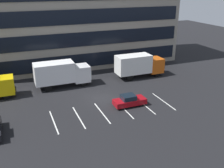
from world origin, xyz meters
name	(u,v)px	position (x,y,z in m)	size (l,w,h in m)	color
ground_plane	(102,98)	(0.00, 0.00, 0.00)	(120.00, 120.00, 0.00)	black
office_building	(67,14)	(0.00, 17.95, 9.00)	(38.95, 13.03, 18.00)	gray
lot_markings	(113,111)	(0.00, -3.84, 0.00)	(14.14, 5.40, 0.01)	silver
box_truck_white	(61,73)	(-3.96, 6.10, 2.10)	(8.04, 2.66, 3.73)	white
box_truck_orange	(139,65)	(8.35, 5.64, 2.07)	(7.92, 2.62, 3.67)	#D85914
sedan_maroon	(129,101)	(2.37, -3.31, 0.68)	(4.01, 1.68, 1.44)	maroon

